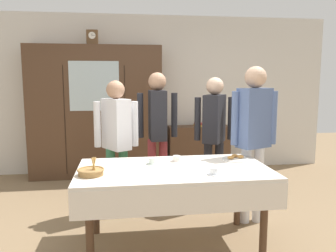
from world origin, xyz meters
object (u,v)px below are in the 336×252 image
Objects in this scene: spoon_near_right at (143,167)px; person_by_cabinet at (157,124)px; tea_cup_back_edge at (153,162)px; person_behind_table_right at (254,128)px; wall_cabinet at (96,112)px; tea_cup_mid_left at (177,159)px; bread_basket at (91,171)px; book_stack at (199,125)px; spoon_mid_left at (163,169)px; person_behind_table_left at (214,128)px; dining_table at (174,179)px; tea_cup_near_right at (214,172)px; mantel_clock at (92,38)px; person_near_right_end at (116,134)px; bookshelf_low at (199,149)px; spoon_mid_right at (249,171)px; pastry_plate at (235,158)px.

person_by_cabinet reaches higher than spoon_near_right.
person_behind_table_right reaches higher than tea_cup_back_edge.
person_by_cabinet is (0.87, -1.38, -0.04)m from wall_cabinet.
tea_cup_mid_left is 0.92m from bread_basket.
person_by_cabinet is at bearing 141.84° from person_behind_table_right.
spoon_mid_left is at bearing -109.87° from book_stack.
tea_cup_mid_left is 1.09× the size of spoon_mid_left.
spoon_near_right is at bearing -103.24° from person_by_cabinet.
person_behind_table_left is (-0.16, -1.55, 0.17)m from book_stack.
dining_table is 1.11× the size of person_behind_table_left.
person_behind_table_left is at bearing 74.59° from tea_cup_near_right.
mantel_clock reaches higher than spoon_mid_left.
person_near_right_end is (-0.26, 0.84, 0.19)m from spoon_near_right.
book_stack is at bearing 71.62° from tea_cup_mid_left.
bread_basket reaches higher than bookshelf_low.
tea_cup_near_right is at bearing -27.89° from spoon_near_right.
tea_cup_near_right is 1.09× the size of spoon_near_right.
person_by_cabinet is (-0.03, 1.21, 0.37)m from dining_table.
book_stack is 1.69m from person_by_cabinet.
tea_cup_mid_left reaches higher than bookshelf_low.
bookshelf_low is 2.84m from spoon_mid_left.
person_near_right_end is at bearing 78.28° from bread_basket.
spoon_mid_right is (0.35, 0.05, -0.02)m from tea_cup_near_right.
spoon_near_right reaches higher than dining_table.
tea_cup_back_edge is 1.09× the size of spoon_mid_left.
pastry_plate is (1.46, 0.38, -0.02)m from bread_basket.
bookshelf_low is at bearing 59.54° from bread_basket.
bread_basket reaches higher than book_stack.
person_near_right_end is at bearing -78.21° from wall_cabinet.
dining_table is at bearing -107.91° from book_stack.
person_behind_table_right is at bearing 10.48° from tea_cup_mid_left.
spoon_mid_left is 0.21m from spoon_near_right.
spoon_mid_left is 0.79m from spoon_mid_right.
wall_cabinet is 1.23× the size of person_behind_table_right.
person_by_cabinet is at bearing -56.96° from mantel_clock.
person_by_cabinet is (-0.88, -1.43, 0.64)m from bookshelf_low.
tea_cup_back_edge is at bearing -113.09° from bookshelf_low.
pastry_plate is at bearing -93.78° from bookshelf_low.
person_by_cabinet is (0.90, -1.38, -1.23)m from mantel_clock.
wall_cabinet is at bearing 109.16° from dining_table.
bookshelf_low is 8.19× the size of tea_cup_near_right.
spoon_near_right is (-0.11, -0.12, -0.02)m from tea_cup_back_edge.
book_stack is (1.78, 0.05, -1.45)m from mantel_clock.
person_behind_table_right reaches higher than tea_cup_near_right.
wall_cabinet is at bearing -178.35° from book_stack.
person_near_right_end is 1.59m from person_behind_table_right.
person_near_right_end is at bearing 133.52° from tea_cup_mid_left.
book_stack is 0.74× the size of pastry_plate.
tea_cup_near_right is 1.52m from person_by_cabinet.
wall_cabinet reaches higher than person_behind_table_left.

